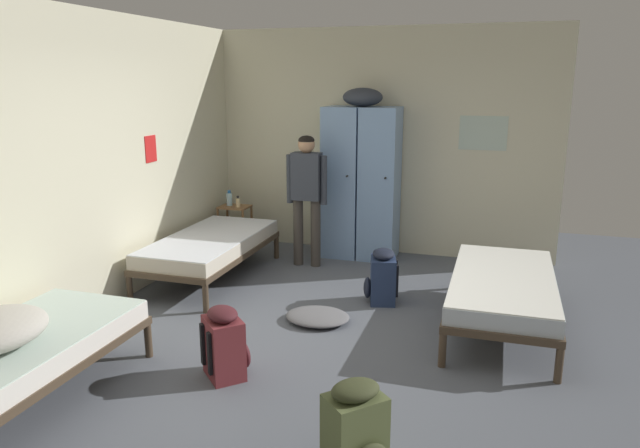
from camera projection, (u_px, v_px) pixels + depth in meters
ground_plane at (310, 338)px, 5.07m from camera, size 8.97×8.97×0.00m
room_backdrop at (239, 154)px, 6.23m from camera, size 4.33×5.66×2.79m
locker_bank at (361, 180)px, 7.23m from camera, size 0.90×0.55×2.07m
shelf_unit at (235, 223)px, 7.68m from camera, size 0.38×0.30×0.57m
bed_left_front at (12, 356)px, 3.92m from camera, size 0.90×1.90×0.49m
bed_right at (503, 287)px, 5.22m from camera, size 0.90×1.90×0.49m
bed_left_rear at (210, 245)px, 6.52m from camera, size 0.90×1.90×0.49m
person_traveler at (307, 188)px, 6.85m from camera, size 0.49×0.21×1.54m
water_bottle at (229, 199)px, 7.65m from camera, size 0.07×0.07×0.20m
lotion_bottle at (238, 202)px, 7.55m from camera, size 0.06×0.06×0.15m
backpack_navy at (382, 277)px, 5.85m from camera, size 0.38×0.37×0.55m
backpack_olive at (356, 429)px, 3.31m from camera, size 0.42×0.42×0.55m
backpack_maroon at (225, 344)px, 4.37m from camera, size 0.42×0.42×0.55m
clothes_pile_grey at (318, 316)px, 5.42m from camera, size 0.59×0.49×0.09m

